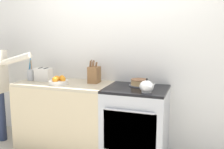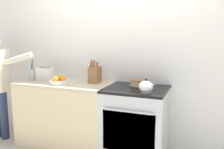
% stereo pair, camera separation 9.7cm
% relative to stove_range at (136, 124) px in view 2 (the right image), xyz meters
% --- Properties ---
extents(wall_back, '(8.00, 0.04, 2.60)m').
position_rel_stove_range_xyz_m(wall_back, '(-0.31, 0.34, 0.86)').
color(wall_back, silver).
rests_on(wall_back, ground_plane).
extents(counter_cabinet, '(1.24, 0.63, 0.89)m').
position_rel_stove_range_xyz_m(counter_cabinet, '(-0.98, 0.00, -0.00)').
color(counter_cabinet, beige).
rests_on(counter_cabinet, ground_plane).
extents(stove_range, '(0.73, 0.66, 0.89)m').
position_rel_stove_range_xyz_m(stove_range, '(0.00, 0.00, 0.00)').
color(stove_range, '#B7BABF').
rests_on(stove_range, ground_plane).
extents(layer_cake, '(0.26, 0.26, 0.08)m').
position_rel_stove_range_xyz_m(layer_cake, '(0.00, 0.13, 0.48)').
color(layer_cake, '#4C4C51').
rests_on(layer_cake, stove_range).
extents(tea_kettle, '(0.19, 0.16, 0.16)m').
position_rel_stove_range_xyz_m(tea_kettle, '(0.16, -0.18, 0.51)').
color(tea_kettle, white).
rests_on(tea_kettle, stove_range).
extents(knife_block, '(0.13, 0.16, 0.30)m').
position_rel_stove_range_xyz_m(knife_block, '(-0.60, 0.12, 0.55)').
color(knife_block, olive).
rests_on(knife_block, counter_cabinet).
extents(utensil_crock, '(0.09, 0.09, 0.32)m').
position_rel_stove_range_xyz_m(utensil_crock, '(-1.50, -0.00, 0.53)').
color(utensil_crock, '#B7BABF').
rests_on(utensil_crock, counter_cabinet).
extents(fruit_bowl, '(0.24, 0.24, 0.12)m').
position_rel_stove_range_xyz_m(fruit_bowl, '(-0.98, -0.14, 0.49)').
color(fruit_bowl, silver).
rests_on(fruit_bowl, counter_cabinet).
extents(toaster, '(0.24, 0.13, 0.18)m').
position_rel_stove_range_xyz_m(toaster, '(-1.30, 0.02, 0.53)').
color(toaster, silver).
rests_on(toaster, counter_cabinet).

